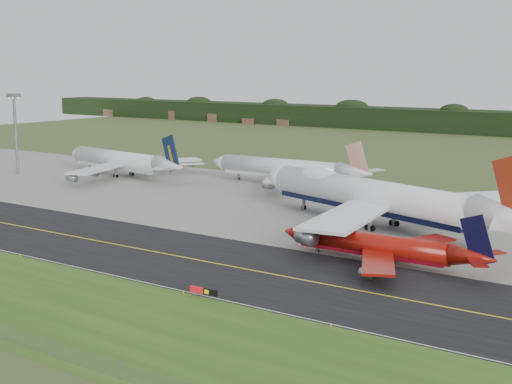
% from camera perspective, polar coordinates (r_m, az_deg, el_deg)
% --- Properties ---
extents(ground, '(600.00, 600.00, 0.00)m').
position_cam_1_polar(ground, '(128.72, -1.37, -5.48)').
color(ground, '#445427').
rests_on(ground, ground).
extents(grass_verge, '(400.00, 30.00, 0.01)m').
position_cam_1_polar(grass_verge, '(103.52, -12.82, -9.61)').
color(grass_verge, '#315017').
rests_on(grass_verge, ground).
extents(taxiway, '(400.00, 32.00, 0.02)m').
position_cam_1_polar(taxiway, '(125.60, -2.43, -5.87)').
color(taxiway, black).
rests_on(taxiway, ground).
extents(apron, '(400.00, 78.00, 0.01)m').
position_cam_1_polar(apron, '(171.70, 8.54, -1.68)').
color(apron, gray).
rests_on(apron, ground).
extents(taxiway_centreline, '(400.00, 0.40, 0.00)m').
position_cam_1_polar(taxiway_centreline, '(125.59, -2.43, -5.87)').
color(taxiway_centreline, yellow).
rests_on(taxiway_centreline, taxiway).
extents(taxiway_edge_line, '(400.00, 0.25, 0.00)m').
position_cam_1_polar(taxiway_edge_line, '(114.03, -7.10, -7.58)').
color(taxiway_edge_line, silver).
rests_on(taxiway_edge_line, taxiway).
extents(perimeter_fence, '(320.00, 0.10, 320.00)m').
position_cam_1_polar(perimeter_fence, '(95.36, -18.64, -10.91)').
color(perimeter_fence, slate).
rests_on(perimeter_fence, ground).
extents(jet_ba_747, '(74.93, 60.52, 19.30)m').
position_cam_1_polar(jet_ba_747, '(155.98, 9.69, -0.42)').
color(jet_ba_747, white).
rests_on(jet_ba_747, ground).
extents(jet_red_737, '(39.99, 32.77, 10.84)m').
position_cam_1_polar(jet_red_737, '(128.07, 10.13, -4.33)').
color(jet_red_737, maroon).
rests_on(jet_red_737, ground).
extents(jet_navy_gold, '(57.72, 49.72, 14.92)m').
position_cam_1_polar(jet_navy_gold, '(230.15, -10.58, 2.43)').
color(jet_navy_gold, silver).
rests_on(jet_navy_gold, ground).
extents(jet_star_tail, '(54.08, 45.40, 14.30)m').
position_cam_1_polar(jet_star_tail, '(209.79, 2.57, 1.84)').
color(jet_star_tail, silver).
rests_on(jet_star_tail, ground).
extents(floodlight_mast, '(3.24, 3.24, 26.08)m').
position_cam_1_polar(floodlight_mast, '(242.94, -18.73, 5.56)').
color(floodlight_mast, slate).
rests_on(floodlight_mast, ground).
extents(taxiway_sign, '(5.01, 0.37, 1.67)m').
position_cam_1_polar(taxiway_sign, '(107.91, -4.22, -7.91)').
color(taxiway_sign, slate).
rests_on(taxiway_sign, ground).
extents(edge_marker_left, '(0.16, 0.16, 0.50)m').
position_cam_1_polar(edge_marker_left, '(137.86, -18.33, -4.84)').
color(edge_marker_left, yellow).
rests_on(edge_marker_left, ground).
extents(edge_marker_center, '(0.16, 0.16, 0.50)m').
position_cam_1_polar(edge_marker_center, '(110.70, -5.84, -7.98)').
color(edge_marker_center, yellow).
rests_on(edge_marker_center, ground).
extents(edge_marker_right, '(0.16, 0.16, 0.50)m').
position_cam_1_polar(edge_marker_right, '(97.16, 6.01, -10.57)').
color(edge_marker_right, yellow).
rests_on(edge_marker_right, ground).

